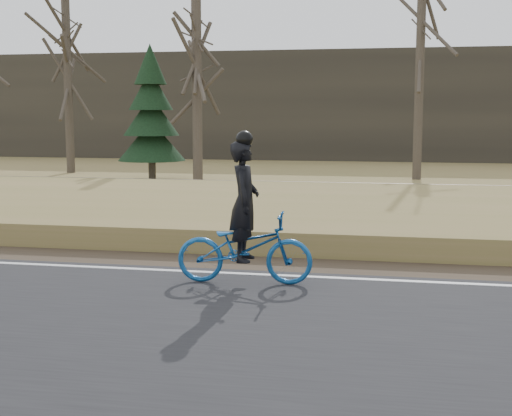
# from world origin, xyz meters

# --- Properties ---
(ground) EXTENTS (120.00, 120.00, 0.00)m
(ground) POSITION_xyz_m (0.00, 0.00, 0.00)
(ground) COLOR olive
(ground) RESTS_ON ground
(road) EXTENTS (120.00, 6.00, 0.06)m
(road) POSITION_xyz_m (0.00, -2.50, 0.03)
(road) COLOR black
(road) RESTS_ON ground
(edge_line) EXTENTS (120.00, 0.12, 0.01)m
(edge_line) POSITION_xyz_m (0.00, 0.20, 0.07)
(edge_line) COLOR silver
(edge_line) RESTS_ON road
(shoulder) EXTENTS (120.00, 1.60, 0.04)m
(shoulder) POSITION_xyz_m (0.00, 1.20, 0.02)
(shoulder) COLOR #473A2B
(shoulder) RESTS_ON ground
(embankment) EXTENTS (120.00, 5.00, 0.44)m
(embankment) POSITION_xyz_m (0.00, 4.20, 0.22)
(embankment) COLOR olive
(embankment) RESTS_ON ground
(ballast) EXTENTS (120.00, 3.00, 0.45)m
(ballast) POSITION_xyz_m (0.00, 8.00, 0.23)
(ballast) COLOR slate
(ballast) RESTS_ON ground
(railroad) EXTENTS (120.00, 2.40, 0.29)m
(railroad) POSITION_xyz_m (0.00, 8.00, 0.53)
(railroad) COLOR black
(railroad) RESTS_ON ballast
(treeline_backdrop) EXTENTS (120.00, 4.00, 6.00)m
(treeline_backdrop) POSITION_xyz_m (0.00, 30.00, 3.00)
(treeline_backdrop) COLOR #383328
(treeline_backdrop) RESTS_ON ground
(cyclist) EXTENTS (2.11, 0.86, 2.32)m
(cyclist) POSITION_xyz_m (2.43, -0.39, 0.79)
(cyclist) COLOR #144E8F
(cyclist) RESTS_ON road
(bare_tree_left) EXTENTS (0.36, 0.36, 7.59)m
(bare_tree_left) POSITION_xyz_m (-9.44, 18.34, 3.79)
(bare_tree_left) COLOR brown
(bare_tree_left) RESTS_ON ground
(bare_tree_near_left) EXTENTS (0.36, 0.36, 6.93)m
(bare_tree_near_left) POSITION_xyz_m (-2.56, 14.56, 3.46)
(bare_tree_near_left) COLOR brown
(bare_tree_near_left) RESTS_ON ground
(bare_tree_center) EXTENTS (0.36, 0.36, 9.22)m
(bare_tree_center) POSITION_xyz_m (5.43, 18.14, 4.61)
(bare_tree_center) COLOR brown
(bare_tree_center) RESTS_ON ground
(conifer) EXTENTS (2.60, 2.60, 5.24)m
(conifer) POSITION_xyz_m (-4.66, 15.48, 2.48)
(conifer) COLOR brown
(conifer) RESTS_ON ground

